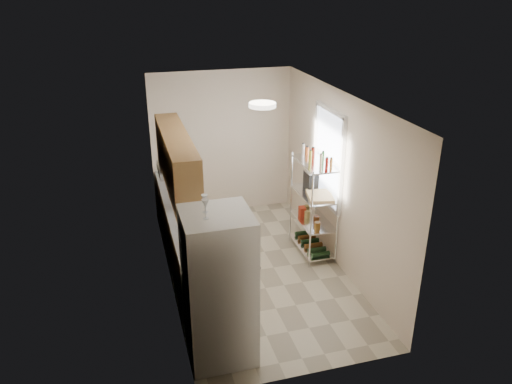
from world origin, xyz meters
TOP-DOWN VIEW (x-y plane):
  - room at (0.00, 0.00)m, footprint 2.52×4.42m
  - counter_run at (-0.92, 0.44)m, footprint 0.63×3.51m
  - upper_cabinets at (-1.05, 0.10)m, footprint 0.33×2.20m
  - range_hood at (-1.00, 0.90)m, footprint 0.50×0.60m
  - window at (1.23, 0.35)m, footprint 0.06×1.00m
  - bakers_rack at (1.00, 0.30)m, footprint 0.45×0.90m
  - ceiling_dome at (0.00, -0.30)m, footprint 0.34×0.34m
  - refrigerator at (-0.87, -1.59)m, footprint 0.74×0.74m
  - wine_glass_a at (-0.99, -1.67)m, footprint 0.08×0.08m
  - wine_glass_b at (-0.97, -1.52)m, footprint 0.07×0.07m
  - rice_cooker at (-0.92, 0.55)m, footprint 0.26×0.26m
  - frying_pan_large at (-0.98, 1.01)m, footprint 0.32×0.32m
  - frying_pan_small at (-0.89, 1.00)m, footprint 0.28×0.28m
  - cutting_board at (1.04, 0.16)m, footprint 0.45×0.53m
  - espresso_machine at (1.02, 0.50)m, footprint 0.17×0.25m
  - storage_bag at (0.90, 0.49)m, footprint 0.10×0.14m

SIDE VIEW (x-z plane):
  - counter_run at x=-0.92m, z-range 0.00..0.90m
  - storage_bag at x=0.90m, z-range 0.56..0.71m
  - refrigerator at x=-0.87m, z-range 0.00..1.79m
  - frying_pan_small at x=-0.89m, z-range 0.90..0.94m
  - frying_pan_large at x=-0.98m, z-range 0.90..0.95m
  - rice_cooker at x=-0.92m, z-range 0.90..1.11m
  - cutting_board at x=1.04m, z-range 1.01..1.04m
  - bakers_rack at x=1.00m, z-range 0.24..1.97m
  - espresso_machine at x=1.02m, z-range 1.01..1.30m
  - room at x=0.00m, z-range -0.01..2.61m
  - range_hood at x=-1.00m, z-range 1.33..1.45m
  - window at x=1.23m, z-range 0.82..2.28m
  - upper_cabinets at x=-1.05m, z-range 1.45..2.17m
  - wine_glass_b at x=-0.97m, z-range 1.79..1.98m
  - wine_glass_a at x=-0.99m, z-range 1.79..2.00m
  - ceiling_dome at x=0.00m, z-range 2.54..2.60m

